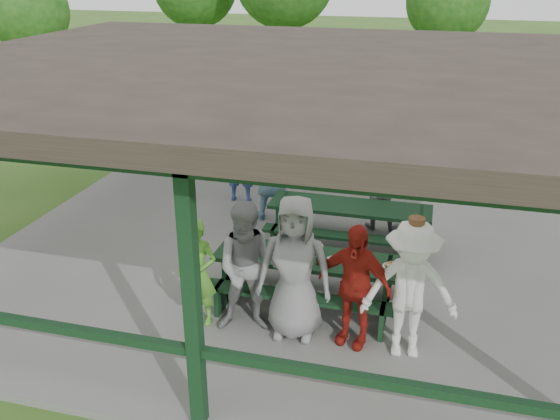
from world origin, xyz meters
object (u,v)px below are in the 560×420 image
(contestant_grey_left, at_px, (249,268))
(spectator_lblue, at_px, (272,174))
(contestant_grey_mid, at_px, (295,268))
(contestant_green, at_px, (197,273))
(spectator_grey, at_px, (379,186))
(picnic_table_far, at_px, (349,220))
(spectator_blue, at_px, (240,160))
(contestant_white_fedora, at_px, (410,290))
(pickup_truck, at_px, (472,119))
(picnic_table_near, at_px, (307,274))
(farm_trailer, at_px, (278,102))
(contestant_red, at_px, (354,285))

(contestant_grey_left, height_order, spectator_lblue, contestant_grey_left)
(contestant_grey_mid, height_order, spectator_lblue, contestant_grey_mid)
(contestant_green, distance_m, spectator_lblue, 3.62)
(contestant_grey_mid, relative_size, spectator_grey, 1.20)
(picnic_table_far, distance_m, spectator_blue, 2.90)
(contestant_green, height_order, spectator_grey, spectator_grey)
(contestant_white_fedora, relative_size, spectator_lblue, 1.06)
(contestant_grey_left, bearing_deg, pickup_truck, 59.14)
(picnic_table_near, xyz_separation_m, farm_trailer, (-3.03, 9.68, 0.13))
(contestant_white_fedora, relative_size, farm_trailer, 0.45)
(contestant_white_fedora, bearing_deg, spectator_grey, 93.54)
(contestant_green, relative_size, contestant_white_fedora, 0.81)
(contestant_red, bearing_deg, spectator_lblue, 134.61)
(picnic_table_far, xyz_separation_m, contestant_white_fedora, (1.15, -2.83, 0.43))
(contestant_red, relative_size, pickup_truck, 0.34)
(picnic_table_near, distance_m, contestant_white_fedora, 1.72)
(contestant_green, bearing_deg, contestant_red, 2.46)
(picnic_table_far, bearing_deg, contestant_white_fedora, -67.94)
(contestant_green, distance_m, contestant_grey_left, 0.73)
(picnic_table_far, distance_m, farm_trailer, 8.38)
(contestant_white_fedora, bearing_deg, contestant_grey_mid, 169.57)
(picnic_table_far, bearing_deg, contestant_grey_mid, -96.10)
(contestant_grey_left, xyz_separation_m, farm_trailer, (-2.44, 10.49, -0.30))
(contestant_green, xyz_separation_m, contestant_red, (2.07, 0.07, 0.08))
(spectator_lblue, distance_m, spectator_grey, 1.98)
(pickup_truck, distance_m, farm_trailer, 5.55)
(contestant_green, relative_size, contestant_red, 0.90)
(contestant_grey_left, bearing_deg, contestant_green, 167.97)
(picnic_table_near, relative_size, contestant_grey_mid, 1.34)
(spectator_grey, bearing_deg, contestant_green, 61.85)
(contestant_grey_left, height_order, spectator_grey, contestant_grey_left)
(contestant_white_fedora, relative_size, pickup_truck, 0.38)
(spectator_lblue, xyz_separation_m, pickup_truck, (3.78, 6.43, -0.29))
(picnic_table_near, xyz_separation_m, contestant_grey_left, (-0.59, -0.80, 0.43))
(picnic_table_near, height_order, pickup_truck, pickup_truck)
(picnic_table_near, distance_m, spectator_lblue, 3.10)
(contestant_grey_mid, bearing_deg, picnic_table_near, 85.48)
(contestant_red, bearing_deg, farm_trailer, 124.59)
(picnic_table_near, distance_m, spectator_grey, 3.00)
(contestant_white_fedora, xyz_separation_m, farm_trailer, (-4.48, 10.51, -0.30))
(spectator_lblue, height_order, pickup_truck, spectator_lblue)
(picnic_table_far, distance_m, contestant_white_fedora, 3.08)
(farm_trailer, bearing_deg, contestant_green, -91.92)
(contestant_green, height_order, spectator_blue, spectator_blue)
(spectator_blue, bearing_deg, spectator_grey, 160.35)
(contestant_green, bearing_deg, spectator_lblue, 90.17)
(spectator_lblue, bearing_deg, pickup_truck, -128.52)
(contestant_grey_mid, bearing_deg, spectator_lblue, 105.45)
(picnic_table_far, height_order, contestant_white_fedora, contestant_white_fedora)
(contestant_grey_mid, distance_m, spectator_blue, 4.78)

